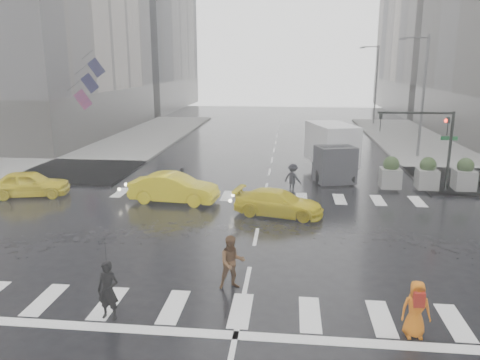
# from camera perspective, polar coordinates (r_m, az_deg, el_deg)

# --- Properties ---
(ground) EXTENTS (120.00, 120.00, 0.00)m
(ground) POSITION_cam_1_polar(r_m,az_deg,el_deg) (19.58, 1.96, -6.93)
(ground) COLOR black
(ground) RESTS_ON ground
(sidewalk_nw) EXTENTS (35.00, 35.00, 0.15)m
(sidewalk_nw) POSITION_cam_1_polar(r_m,az_deg,el_deg) (41.93, -23.73, 3.35)
(sidewalk_nw) COLOR slate
(sidewalk_nw) RESTS_ON ground
(road_markings) EXTENTS (18.00, 48.00, 0.01)m
(road_markings) POSITION_cam_1_polar(r_m,az_deg,el_deg) (19.58, 1.96, -6.91)
(road_markings) COLOR silver
(road_markings) RESTS_ON ground
(traffic_signal_pole) EXTENTS (4.45, 0.42, 4.50)m
(traffic_signal_pole) POSITION_cam_1_polar(r_m,az_deg,el_deg) (27.61, 22.40, 5.11)
(traffic_signal_pole) COLOR black
(traffic_signal_pole) RESTS_ON ground
(street_lamp_near) EXTENTS (2.15, 0.22, 9.00)m
(street_lamp_near) POSITION_cam_1_polar(r_m,az_deg,el_deg) (37.53, 21.26, 9.98)
(street_lamp_near) COLOR #59595B
(street_lamp_near) RESTS_ON ground
(street_lamp_far) EXTENTS (2.15, 0.22, 9.00)m
(street_lamp_far) POSITION_cam_1_polar(r_m,az_deg,el_deg) (57.08, 16.14, 11.46)
(street_lamp_far) COLOR #59595B
(street_lamp_far) RESTS_ON ground
(planter_west) EXTENTS (1.10, 1.10, 1.80)m
(planter_west) POSITION_cam_1_polar(r_m,az_deg,el_deg) (27.71, 17.88, 0.81)
(planter_west) COLOR slate
(planter_west) RESTS_ON ground
(planter_mid) EXTENTS (1.10, 1.10, 1.80)m
(planter_mid) POSITION_cam_1_polar(r_m,az_deg,el_deg) (28.19, 21.86, 0.69)
(planter_mid) COLOR slate
(planter_mid) RESTS_ON ground
(planter_east) EXTENTS (1.10, 1.10, 1.80)m
(planter_east) POSITION_cam_1_polar(r_m,az_deg,el_deg) (28.80, 25.69, 0.57)
(planter_east) COLOR slate
(planter_east) RESTS_ON ground
(flag_cluster) EXTENTS (2.87, 3.06, 4.69)m
(flag_cluster) POSITION_cam_1_polar(r_m,az_deg,el_deg) (40.25, -18.23, 11.43)
(flag_cluster) COLOR #59595B
(flag_cluster) RESTS_ON ground
(pedestrian_black) EXTENTS (1.06, 1.08, 2.43)m
(pedestrian_black) POSITION_cam_1_polar(r_m,az_deg,el_deg) (13.58, -15.99, -10.01)
(pedestrian_black) COLOR black
(pedestrian_black) RESTS_ON ground
(pedestrian_brown) EXTENTS (1.03, 0.91, 1.76)m
(pedestrian_brown) POSITION_cam_1_polar(r_m,az_deg,el_deg) (15.03, -0.98, -10.00)
(pedestrian_brown) COLOR #4D311B
(pedestrian_brown) RESTS_ON ground
(pedestrian_orange) EXTENTS (0.78, 0.52, 1.56)m
(pedestrian_orange) POSITION_cam_1_polar(r_m,az_deg,el_deg) (13.45, 20.66, -14.48)
(pedestrian_orange) COLOR #CF660E
(pedestrian_orange) RESTS_ON ground
(pedestrian_far_a) EXTENTS (1.07, 0.88, 1.58)m
(pedestrian_far_a) POSITION_cam_1_polar(r_m,az_deg,el_deg) (25.42, -6.97, -0.21)
(pedestrian_far_a) COLOR black
(pedestrian_far_a) RESTS_ON ground
(pedestrian_far_b) EXTENTS (1.21, 1.07, 1.65)m
(pedestrian_far_b) POSITION_cam_1_polar(r_m,az_deg,el_deg) (25.98, 6.45, 0.19)
(pedestrian_far_b) COLOR black
(pedestrian_far_b) RESTS_ON ground
(taxi_front) EXTENTS (4.41, 2.56, 1.41)m
(taxi_front) POSITION_cam_1_polar(r_m,az_deg,el_deg) (27.60, -24.31, -0.41)
(taxi_front) COLOR yellow
(taxi_front) RESTS_ON ground
(taxi_mid) EXTENTS (4.69, 2.05, 1.50)m
(taxi_mid) POSITION_cam_1_polar(r_m,az_deg,el_deg) (24.34, -8.05, -0.99)
(taxi_mid) COLOR yellow
(taxi_mid) RESTS_ON ground
(taxi_rear) EXTENTS (4.00, 2.43, 1.23)m
(taxi_rear) POSITION_cam_1_polar(r_m,az_deg,el_deg) (22.15, 4.73, -2.78)
(taxi_rear) COLOR yellow
(taxi_rear) RESTS_ON ground
(box_truck) EXTENTS (2.26, 6.02, 3.20)m
(box_truck) POSITION_cam_1_polar(r_m,az_deg,el_deg) (30.32, 11.19, 3.72)
(box_truck) COLOR silver
(box_truck) RESTS_ON ground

